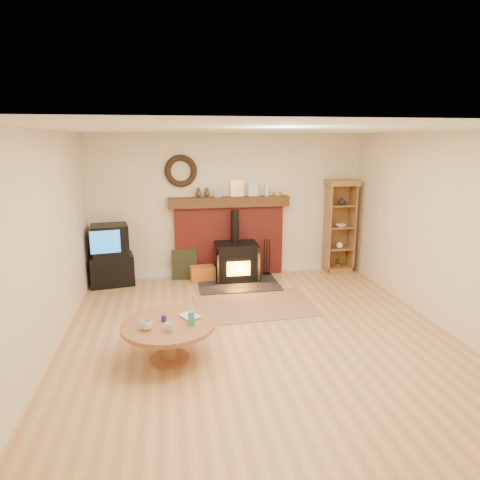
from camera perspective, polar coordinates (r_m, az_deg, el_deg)
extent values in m
plane|color=#B8824D|center=(5.66, 2.55, -12.81)|extent=(5.50, 5.50, 0.00)
cube|color=beige|center=(7.89, -1.57, 4.57)|extent=(5.00, 0.02, 2.60)
cube|color=beige|center=(2.74, 15.30, -12.83)|extent=(5.00, 0.02, 2.60)
cube|color=beige|center=(5.30, -24.75, -0.93)|extent=(0.02, 5.50, 2.60)
cube|color=beige|center=(6.25, 25.71, 0.96)|extent=(0.02, 5.50, 2.60)
cube|color=white|center=(5.09, 2.86, 14.50)|extent=(5.00, 5.50, 0.02)
cube|color=white|center=(8.15, -1.49, -4.10)|extent=(5.00, 0.04, 0.12)
torus|color=black|center=(7.68, -7.90, 9.10)|extent=(0.57, 0.11, 0.57)
cube|color=maroon|center=(7.94, -1.46, -0.15)|extent=(2.00, 0.15, 1.30)
cube|color=#3E2813|center=(7.77, -1.45, 5.11)|extent=(2.20, 0.22, 0.18)
cube|color=#999999|center=(7.73, -2.95, 6.25)|extent=(0.13, 0.05, 0.14)
cube|color=gold|center=(7.79, -0.40, 6.91)|extent=(0.24, 0.06, 0.30)
cube|color=white|center=(7.85, 1.78, 6.66)|extent=(0.18, 0.05, 0.22)
cylinder|color=white|center=(7.88, 3.60, 6.67)|extent=(0.08, 0.08, 0.22)
cylinder|color=gold|center=(7.94, 5.01, 6.15)|extent=(0.14, 0.14, 0.07)
cube|color=black|center=(7.58, -0.25, -5.80)|extent=(1.40, 1.00, 0.03)
cube|color=black|center=(7.67, -0.50, -2.99)|extent=(0.68, 0.48, 0.63)
cube|color=black|center=(7.58, -0.51, -0.56)|extent=(0.75, 0.53, 0.04)
cylinder|color=black|center=(7.66, -0.69, 1.88)|extent=(0.14, 0.14, 0.56)
cube|color=orange|center=(7.44, -0.19, -3.84)|extent=(0.41, 0.02, 0.25)
cube|color=black|center=(7.45, -2.62, -3.68)|extent=(0.16, 0.22, 0.50)
cube|color=black|center=(7.55, 2.06, -3.45)|extent=(0.16, 0.22, 0.50)
cube|color=brown|center=(6.64, 1.91, -8.69)|extent=(1.84, 1.31, 0.01)
cube|color=black|center=(7.83, -16.69, -3.81)|extent=(0.80, 0.62, 0.54)
cube|color=black|center=(7.70, -16.96, 0.01)|extent=(0.68, 0.60, 0.54)
cube|color=blue|center=(7.45, -17.53, -0.25)|extent=(0.48, 0.09, 0.39)
cube|color=brown|center=(8.51, 12.84, -3.76)|extent=(0.51, 0.37, 0.10)
cube|color=brown|center=(8.47, 12.67, 1.81)|extent=(0.51, 0.02, 1.61)
cube|color=brown|center=(8.22, 11.55, 1.53)|extent=(0.02, 0.37, 1.61)
cube|color=brown|center=(8.41, 14.66, 1.62)|extent=(0.02, 0.37, 1.61)
cube|color=brown|center=(8.19, 13.44, 7.46)|extent=(0.57, 0.41, 0.10)
cube|color=brown|center=(8.40, 12.98, -1.07)|extent=(0.47, 0.33, 0.02)
cube|color=brown|center=(8.31, 13.13, 1.70)|extent=(0.47, 0.33, 0.02)
cube|color=brown|center=(8.24, 13.28, 4.53)|extent=(0.47, 0.33, 0.02)
imported|color=white|center=(8.18, 13.45, 5.10)|extent=(0.15, 0.15, 0.16)
imported|color=white|center=(8.26, 13.27, 1.87)|extent=(0.20, 0.20, 0.05)
sphere|color=white|center=(8.34, 13.14, -0.69)|extent=(0.12, 0.12, 0.12)
imported|color=#349A74|center=(8.42, 13.02, -2.90)|extent=(0.17, 0.15, 0.19)
cube|color=gold|center=(7.76, -5.01, -4.47)|extent=(0.45, 0.30, 0.27)
cube|color=black|center=(7.84, -7.41, -3.27)|extent=(0.46, 0.12, 0.54)
cylinder|color=black|center=(8.07, 3.57, -4.61)|extent=(0.16, 0.16, 0.04)
cylinder|color=black|center=(7.96, 3.25, -2.36)|extent=(0.02, 0.02, 0.70)
cylinder|color=black|center=(7.97, 3.60, -2.35)|extent=(0.02, 0.02, 0.70)
cylinder|color=black|center=(7.98, 3.95, -2.33)|extent=(0.02, 0.02, 0.70)
cylinder|color=brown|center=(5.20, -9.36, -15.30)|extent=(0.47, 0.47, 0.03)
cylinder|color=brown|center=(5.11, -9.45, -13.33)|extent=(0.17, 0.17, 0.38)
cylinder|color=brown|center=(5.02, -9.54, -11.14)|extent=(1.07, 1.07, 0.05)
imported|color=white|center=(4.88, -12.36, -11.04)|extent=(0.13, 0.13, 0.10)
imported|color=white|center=(4.79, -9.24, -11.38)|extent=(0.11, 0.11, 0.10)
imported|color=#4C331E|center=(5.09, -7.58, -10.29)|extent=(0.18, 0.24, 0.02)
cylinder|color=navy|center=(5.05, -10.11, -10.26)|extent=(0.06, 0.06, 0.07)
cube|color=#349A74|center=(4.90, -6.51, -10.31)|extent=(0.07, 0.07, 0.16)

